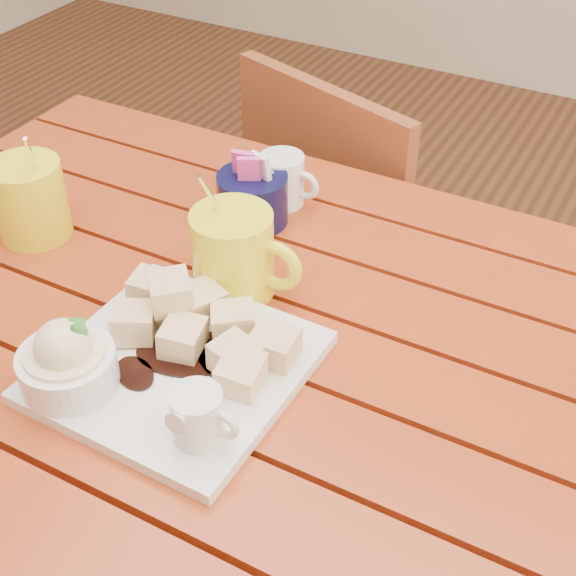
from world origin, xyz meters
The scene contains 7 objects.
table centered at (0.00, 0.00, 0.64)m, with size 1.20×0.79×0.75m.
dessert_plate centered at (-0.04, -0.13, 0.78)m, with size 0.27×0.27×0.11m.
coffee_mug_left centered at (-0.36, 0.02, 0.81)m, with size 0.14×0.10×0.16m.
coffee_mug_right centered at (-0.04, 0.05, 0.81)m, with size 0.14×0.10×0.17m.
cream_pitcher centered at (-0.09, 0.25, 0.79)m, with size 0.09×0.08×0.08m.
sugar_caddy centered at (-0.11, 0.19, 0.79)m, with size 0.10×0.10×0.11m.
chair_far centered at (-0.11, 0.59, 0.46)m, with size 0.49×0.49×0.83m.
Camera 1 is at (0.39, -0.62, 1.39)m, focal length 50.00 mm.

